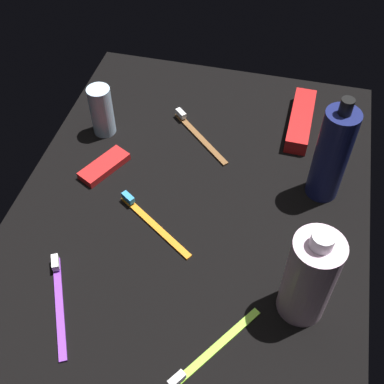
{
  "coord_description": "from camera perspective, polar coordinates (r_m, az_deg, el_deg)",
  "views": [
    {
      "loc": [
        -55.7,
        -13.58,
        70.25
      ],
      "look_at": [
        0.0,
        0.0,
        3.0
      ],
      "focal_mm": 45.98,
      "sensor_mm": 36.0,
      "label": 1
    }
  ],
  "objects": [
    {
      "name": "toothbrush_lime",
      "position": [
        0.75,
        2.1,
        -18.07
      ],
      "size": [
        15.52,
        11.18,
        2.1
      ],
      "color": "#8CD133",
      "rests_on": "ground_plane"
    },
    {
      "name": "lotion_bottle",
      "position": [
        0.89,
        15.9,
        4.2
      ],
      "size": [
        5.95,
        5.95,
        21.71
      ],
      "color": "navy",
      "rests_on": "ground_plane"
    },
    {
      "name": "snack_bar_red",
      "position": [
        0.97,
        -10.14,
        2.97
      ],
      "size": [
        11.08,
        8.31,
        1.5
      ],
      "primitive_type": "cube",
      "rotation": [
        0.0,
        0.0,
        -0.47
      ],
      "color": "red",
      "rests_on": "ground_plane"
    },
    {
      "name": "toothpaste_box_red",
      "position": [
        1.07,
        12.49,
        8.13
      ],
      "size": [
        17.71,
        4.86,
        3.2
      ],
      "primitive_type": "cube",
      "rotation": [
        0.0,
        0.0,
        -0.03
      ],
      "color": "red",
      "rests_on": "ground_plane"
    },
    {
      "name": "toothbrush_brown",
      "position": [
        1.03,
        0.63,
        6.78
      ],
      "size": [
        13.16,
        13.97,
        2.1
      ],
      "color": "brown",
      "rests_on": "ground_plane"
    },
    {
      "name": "deodorant_stick",
      "position": [
        1.02,
        -10.43,
        9.25
      ],
      "size": [
        4.64,
        4.64,
        10.86
      ],
      "primitive_type": "cylinder",
      "color": "silver",
      "rests_on": "ground_plane"
    },
    {
      "name": "toothbrush_purple",
      "position": [
        0.82,
        -15.21,
        -11.89
      ],
      "size": [
        16.59,
        9.23,
        2.1
      ],
      "color": "purple",
      "rests_on": "ground_plane"
    },
    {
      "name": "bodywash_bottle",
      "position": [
        0.74,
        13.47,
        -9.6
      ],
      "size": [
        7.35,
        7.35,
        18.91
      ],
      "color": "silver",
      "rests_on": "ground_plane"
    },
    {
      "name": "toothbrush_orange",
      "position": [
        0.88,
        -4.8,
        -3.38
      ],
      "size": [
        10.94,
        15.67,
        2.1
      ],
      "color": "orange",
      "rests_on": "ground_plane"
    },
    {
      "name": "ground_plane",
      "position": [
        0.91,
        -0.0,
        -1.47
      ],
      "size": [
        84.0,
        64.0,
        1.2
      ],
      "primitive_type": "cube",
      "color": "black"
    }
  ]
}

